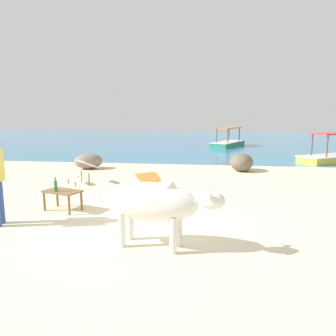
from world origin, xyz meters
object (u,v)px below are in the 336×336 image
bottle (56,186)px  boat_yellow (336,156)px  cow (153,202)px  deck_chair_near (83,171)px  deck_chair_far (147,186)px  boat_green (228,142)px  low_bench_table (62,194)px

bottle → boat_yellow: boat_yellow is taller
cow → bottle: 2.71m
deck_chair_near → deck_chair_far: 2.85m
cow → deck_chair_near: size_ratio=2.03×
bottle → boat_yellow: (8.73, 8.52, -0.30)m
deck_chair_far → boat_green: bearing=-48.9°
deck_chair_near → deck_chair_far: same height
bottle → boat_green: size_ratio=0.08×
cow → bottle: (-2.30, 1.44, -0.14)m
low_bench_table → deck_chair_far: deck_chair_far is taller
cow → deck_chair_near: (-2.85, 4.10, -0.30)m
low_bench_table → bottle: size_ratio=2.90×
cow → low_bench_table: cow is taller
cow → boat_yellow: bearing=66.7°
deck_chair_near → boat_yellow: (9.27, 5.85, -0.13)m
boat_green → bottle: bearing=9.1°
deck_chair_far → boat_yellow: boat_yellow is taller
bottle → deck_chair_far: bearing=28.5°
low_bench_table → deck_chair_far: (1.62, 0.84, 0.03)m
low_bench_table → deck_chair_far: 1.82m
cow → boat_green: bearing=92.3°
cow → bottle: bearing=157.4°
deck_chair_far → bottle: bearing=80.3°
boat_yellow → bottle: bearing=-166.3°
bottle → deck_chair_far: 1.95m
bottle → boat_yellow: 12.20m
low_bench_table → deck_chair_far: size_ratio=0.92×
cow → low_bench_table: size_ratio=2.18×
boat_green → cow: bearing=17.9°
low_bench_table → bottle: bottle is taller
boat_yellow → boat_green: (-4.29, 6.96, 0.00)m
bottle → deck_chair_near: bearing=101.6°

